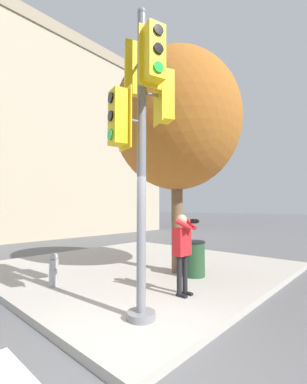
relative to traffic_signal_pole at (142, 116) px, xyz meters
The scene contains 8 objects.
ground_plane 3.66m from the traffic_signal_pole, 141.91° to the right, with size 160.00×160.00×0.00m, color #5B5B5E.
sidewalk_corner 5.36m from the traffic_signal_pole, 46.50° to the left, with size 8.00×8.00×0.14m.
traffic_signal_pole is the anchor object (origin of this frame).
person_photographer 2.78m from the traffic_signal_pole, ahead, with size 0.50×0.53×1.68m.
street_tree 3.35m from the traffic_signal_pole, 26.81° to the left, with size 3.71×3.71×6.43m.
fire_hydrant 4.13m from the traffic_signal_pole, 92.69° to the left, with size 0.20×0.26×0.76m.
trash_bin 4.17m from the traffic_signal_pole, 17.08° to the left, with size 0.62×0.62×0.93m.
building_right 19.58m from the traffic_signal_pole, 67.76° to the left, with size 14.20×11.57×13.87m.
Camera 1 is at (-2.35, -2.52, 1.98)m, focal length 24.00 mm.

